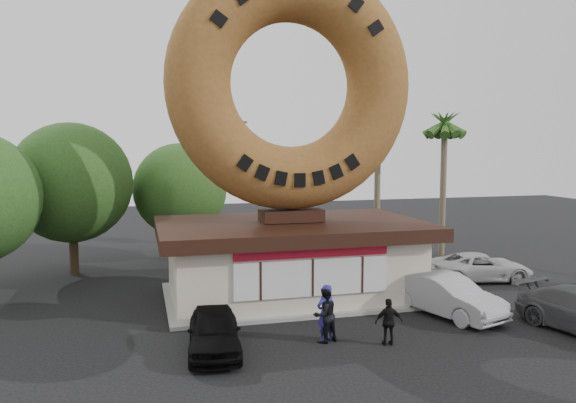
% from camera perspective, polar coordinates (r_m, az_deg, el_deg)
% --- Properties ---
extents(ground, '(90.00, 90.00, 0.00)m').
position_cam_1_polar(ground, '(19.08, 5.19, -14.26)').
color(ground, black).
rests_on(ground, ground).
extents(donut_shop, '(11.20, 7.20, 3.80)m').
position_cam_1_polar(donut_shop, '(24.11, 0.33, -5.62)').
color(donut_shop, beige).
rests_on(donut_shop, ground).
extents(giant_donut, '(10.40, 2.65, 10.40)m').
position_cam_1_polar(giant_donut, '(23.78, 0.33, 11.74)').
color(giant_donut, '#9C582D').
rests_on(giant_donut, donut_shop).
extents(tree_west, '(6.00, 6.00, 7.65)m').
position_cam_1_polar(tree_west, '(30.06, -21.16, 1.79)').
color(tree_west, '#473321').
rests_on(tree_west, ground).
extents(tree_mid, '(5.20, 5.20, 6.63)m').
position_cam_1_polar(tree_mid, '(32.00, -10.89, 1.18)').
color(tree_mid, '#473321').
rests_on(tree_mid, ground).
extents(palm_near, '(2.60, 2.60, 9.75)m').
position_cam_1_polar(palm_near, '(33.78, 9.18, 8.90)').
color(palm_near, '#726651').
rests_on(palm_near, ground).
extents(palm_far, '(2.60, 2.60, 8.75)m').
position_cam_1_polar(palm_far, '(34.01, 15.63, 7.18)').
color(palm_far, '#726651').
rests_on(palm_far, ground).
extents(street_lamp, '(2.11, 0.20, 8.00)m').
position_cam_1_polar(street_lamp, '(33.17, -7.33, 2.20)').
color(street_lamp, '#59595E').
rests_on(street_lamp, ground).
extents(person_left, '(0.82, 0.68, 1.93)m').
position_cam_1_polar(person_left, '(19.02, 3.84, -11.24)').
color(person_left, navy).
rests_on(person_left, ground).
extents(person_center, '(1.09, 0.97, 1.85)m').
position_cam_1_polar(person_center, '(18.99, 3.75, -11.40)').
color(person_center, black).
rests_on(person_center, ground).
extents(person_right, '(0.95, 0.52, 1.55)m').
position_cam_1_polar(person_right, '(19.01, 10.21, -11.94)').
color(person_right, black).
rests_on(person_right, ground).
extents(car_black, '(2.03, 4.16, 1.37)m').
position_cam_1_polar(car_black, '(18.31, -7.53, -12.89)').
color(car_black, black).
rests_on(car_black, ground).
extents(car_silver, '(3.05, 4.98, 1.55)m').
position_cam_1_polar(car_silver, '(22.62, 15.81, -9.19)').
color(car_silver, '#9B9BA0').
rests_on(car_silver, ground).
extents(car_white, '(5.10, 2.99, 1.33)m').
position_cam_1_polar(car_white, '(28.76, 19.02, -6.30)').
color(car_white, '#B8B8B8').
rests_on(car_white, ground).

